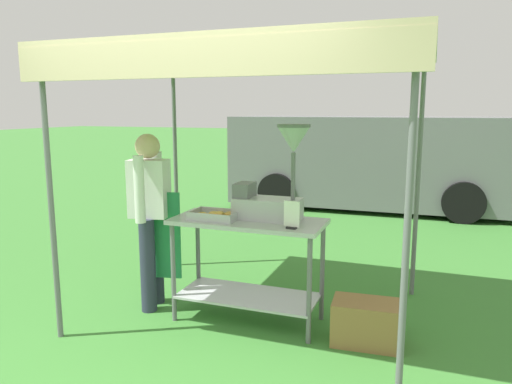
{
  "coord_description": "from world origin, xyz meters",
  "views": [
    {
      "loc": [
        1.66,
        -2.57,
        1.82
      ],
      "look_at": [
        0.23,
        1.32,
        1.11
      ],
      "focal_mm": 33.65,
      "sensor_mm": 36.0,
      "label": 1
    }
  ],
  "objects_px": {
    "stall_canopy": "(252,61)",
    "menu_sign": "(292,217)",
    "donut_cart": "(248,249)",
    "vendor": "(151,212)",
    "donut_fryer": "(274,185)",
    "van_grey": "(370,160)",
    "supply_crate": "(368,323)",
    "donut_tray": "(216,216)"
  },
  "relations": [
    {
      "from": "donut_cart",
      "to": "supply_crate",
      "type": "height_order",
      "value": "donut_cart"
    },
    {
      "from": "supply_crate",
      "to": "van_grey",
      "type": "relative_size",
      "value": 0.11
    },
    {
      "from": "donut_fryer",
      "to": "van_grey",
      "type": "distance_m",
      "value": 5.44
    },
    {
      "from": "donut_fryer",
      "to": "supply_crate",
      "type": "relative_size",
      "value": 1.41
    },
    {
      "from": "donut_tray",
      "to": "menu_sign",
      "type": "xyz_separation_m",
      "value": [
        0.69,
        -0.1,
        0.07
      ]
    },
    {
      "from": "donut_cart",
      "to": "vendor",
      "type": "distance_m",
      "value": 0.97
    },
    {
      "from": "vendor",
      "to": "van_grey",
      "type": "xyz_separation_m",
      "value": [
        1.29,
        5.54,
        -0.03
      ]
    },
    {
      "from": "stall_canopy",
      "to": "vendor",
      "type": "bearing_deg",
      "value": -172.26
    },
    {
      "from": "donut_fryer",
      "to": "van_grey",
      "type": "bearing_deg",
      "value": 88.51
    },
    {
      "from": "donut_cart",
      "to": "vendor",
      "type": "bearing_deg",
      "value": -178.26
    },
    {
      "from": "stall_canopy",
      "to": "supply_crate",
      "type": "xyz_separation_m",
      "value": [
        1.04,
        -0.18,
        -2.04
      ]
    },
    {
      "from": "donut_cart",
      "to": "supply_crate",
      "type": "distance_m",
      "value": 1.14
    },
    {
      "from": "van_grey",
      "to": "vendor",
      "type": "bearing_deg",
      "value": -103.07
    },
    {
      "from": "menu_sign",
      "to": "supply_crate",
      "type": "xyz_separation_m",
      "value": [
        0.6,
        0.09,
        -0.82
      ]
    },
    {
      "from": "stall_canopy",
      "to": "van_grey",
      "type": "bearing_deg",
      "value": 86.3
    },
    {
      "from": "stall_canopy",
      "to": "donut_fryer",
      "type": "height_order",
      "value": "stall_canopy"
    },
    {
      "from": "stall_canopy",
      "to": "donut_tray",
      "type": "xyz_separation_m",
      "value": [
        -0.26,
        -0.18,
        -1.28
      ]
    },
    {
      "from": "stall_canopy",
      "to": "menu_sign",
      "type": "bearing_deg",
      "value": -32.15
    },
    {
      "from": "menu_sign",
      "to": "supply_crate",
      "type": "height_order",
      "value": "menu_sign"
    },
    {
      "from": "menu_sign",
      "to": "donut_cart",
      "type": "bearing_deg",
      "value": 158.16
    },
    {
      "from": "vendor",
      "to": "van_grey",
      "type": "height_order",
      "value": "van_grey"
    },
    {
      "from": "vendor",
      "to": "menu_sign",
      "type": "bearing_deg",
      "value": -6.06
    },
    {
      "from": "menu_sign",
      "to": "vendor",
      "type": "distance_m",
      "value": 1.38
    },
    {
      "from": "stall_canopy",
      "to": "van_grey",
      "type": "height_order",
      "value": "stall_canopy"
    },
    {
      "from": "supply_crate",
      "to": "donut_cart",
      "type": "bearing_deg",
      "value": 175.44
    },
    {
      "from": "donut_cart",
      "to": "donut_fryer",
      "type": "relative_size",
      "value": 1.62
    },
    {
      "from": "donut_tray",
      "to": "donut_cart",
      "type": "bearing_deg",
      "value": 16.56
    },
    {
      "from": "supply_crate",
      "to": "van_grey",
      "type": "xyz_separation_m",
      "value": [
        -0.69,
        5.59,
        0.7
      ]
    },
    {
      "from": "vendor",
      "to": "supply_crate",
      "type": "xyz_separation_m",
      "value": [
        1.97,
        -0.05,
        -0.73
      ]
    },
    {
      "from": "donut_tray",
      "to": "vendor",
      "type": "height_order",
      "value": "vendor"
    },
    {
      "from": "vendor",
      "to": "donut_fryer",
      "type": "bearing_deg",
      "value": 5.19
    },
    {
      "from": "donut_cart",
      "to": "donut_fryer",
      "type": "bearing_deg",
      "value": 19.88
    },
    {
      "from": "donut_cart",
      "to": "menu_sign",
      "type": "bearing_deg",
      "value": -21.84
    },
    {
      "from": "donut_fryer",
      "to": "vendor",
      "type": "relative_size",
      "value": 0.5
    },
    {
      "from": "donut_fryer",
      "to": "van_grey",
      "type": "relative_size",
      "value": 0.16
    },
    {
      "from": "stall_canopy",
      "to": "menu_sign",
      "type": "distance_m",
      "value": 1.32
    },
    {
      "from": "donut_cart",
      "to": "vendor",
      "type": "xyz_separation_m",
      "value": [
        -0.94,
        -0.03,
        0.26
      ]
    },
    {
      "from": "donut_cart",
      "to": "donut_tray",
      "type": "bearing_deg",
      "value": -163.44
    },
    {
      "from": "donut_cart",
      "to": "donut_fryer",
      "type": "distance_m",
      "value": 0.6
    },
    {
      "from": "stall_canopy",
      "to": "menu_sign",
      "type": "relative_size",
      "value": 13.06
    },
    {
      "from": "donut_cart",
      "to": "donut_tray",
      "type": "distance_m",
      "value": 0.39
    },
    {
      "from": "donut_fryer",
      "to": "supply_crate",
      "type": "height_order",
      "value": "donut_fryer"
    }
  ]
}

